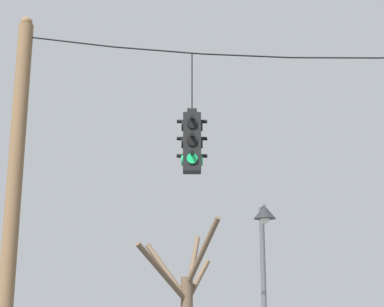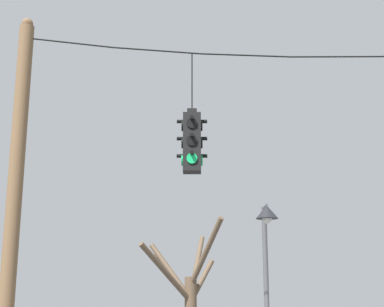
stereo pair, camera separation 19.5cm
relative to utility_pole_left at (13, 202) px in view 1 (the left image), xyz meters
name	(u,v)px [view 1 (the left image)]	position (x,y,z in m)	size (l,w,h in m)	color
utility_pole_left	(13,202)	(0.00, 0.00, 0.00)	(0.29, 0.29, 7.45)	brown
span_wire	(334,51)	(6.13, 0.00, 3.03)	(12.26, 0.03, 0.45)	black
traffic_light_over_intersection	(192,142)	(3.31, 0.00, 1.16)	(0.58, 0.58, 2.41)	black
street_lamp	(264,245)	(4.99, 2.79, -0.51)	(0.51, 0.88, 4.12)	#515156
bare_tree	(184,297)	(3.15, 5.94, -1.66)	(2.28, 3.28, 4.12)	brown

